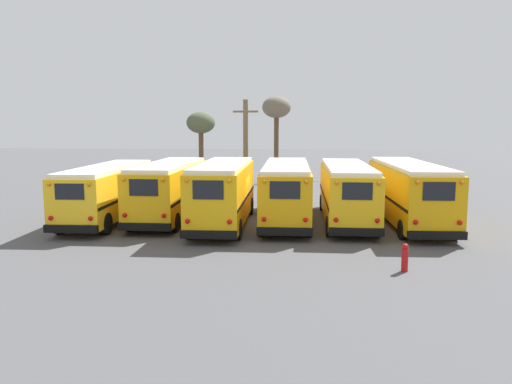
# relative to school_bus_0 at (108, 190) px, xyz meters

# --- Properties ---
(ground_plane) EXTENTS (160.00, 160.00, 0.00)m
(ground_plane) POSITION_rel_school_bus_0_xyz_m (8.17, 0.04, -1.66)
(ground_plane) COLOR #4C4C4F
(school_bus_0) EXTENTS (2.73, 10.19, 3.01)m
(school_bus_0) POSITION_rel_school_bus_0_xyz_m (0.00, 0.00, 0.00)
(school_bus_0) COLOR yellow
(school_bus_0) RESTS_ON ground
(school_bus_1) EXTENTS (2.64, 9.64, 3.16)m
(school_bus_1) POSITION_rel_school_bus_0_xyz_m (3.27, 0.62, 0.06)
(school_bus_1) COLOR #EAAA0F
(school_bus_1) RESTS_ON ground
(school_bus_2) EXTENTS (2.59, 9.37, 3.30)m
(school_bus_2) POSITION_rel_school_bus_0_xyz_m (6.54, -1.00, 0.13)
(school_bus_2) COLOR #EAAA0F
(school_bus_2) RESTS_ON ground
(school_bus_3) EXTENTS (2.60, 10.16, 3.17)m
(school_bus_3) POSITION_rel_school_bus_0_xyz_m (9.80, 0.34, 0.06)
(school_bus_3) COLOR #E5A00C
(school_bus_3) RESTS_ON ground
(school_bus_4) EXTENTS (2.66, 10.06, 3.13)m
(school_bus_4) POSITION_rel_school_bus_0_xyz_m (13.07, 0.40, 0.04)
(school_bus_4) COLOR yellow
(school_bus_4) RESTS_ON ground
(school_bus_5) EXTENTS (2.75, 10.69, 3.23)m
(school_bus_5) POSITION_rel_school_bus_0_xyz_m (16.34, 0.36, 0.09)
(school_bus_5) COLOR #E5A00C
(school_bus_5) RESTS_ON ground
(utility_pole) EXTENTS (1.80, 0.36, 7.02)m
(utility_pole) POSITION_rel_school_bus_0_xyz_m (6.77, 9.14, 1.95)
(utility_pole) COLOR brown
(utility_pole) RESTS_ON ground
(bare_tree_0) EXTENTS (2.41, 2.41, 6.32)m
(bare_tree_0) POSITION_rel_school_bus_0_xyz_m (2.42, 15.25, 3.54)
(bare_tree_0) COLOR brown
(bare_tree_0) RESTS_ON ground
(bare_tree_1) EXTENTS (2.60, 2.60, 7.79)m
(bare_tree_1) POSITION_rel_school_bus_0_xyz_m (8.66, 19.11, 4.86)
(bare_tree_1) COLOR brown
(bare_tree_1) RESTS_ON ground
(fence_line) EXTENTS (24.40, 0.06, 1.42)m
(fence_line) POSITION_rel_school_bus_0_xyz_m (8.17, 7.60, -0.67)
(fence_line) COLOR #939399
(fence_line) RESTS_ON ground
(fire_hydrant) EXTENTS (0.24, 0.24, 1.03)m
(fire_hydrant) POSITION_rel_school_bus_0_xyz_m (14.20, -8.79, -1.14)
(fire_hydrant) COLOR #B21414
(fire_hydrant) RESTS_ON ground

